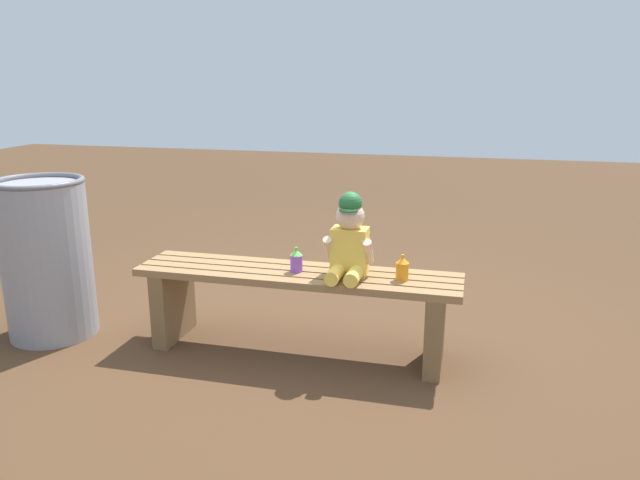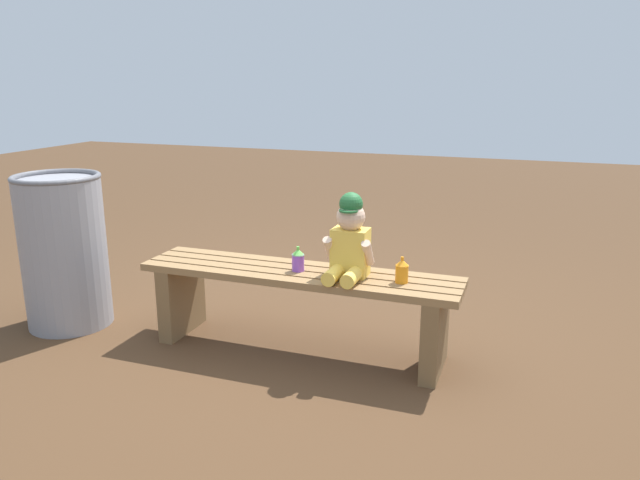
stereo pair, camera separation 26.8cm
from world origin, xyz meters
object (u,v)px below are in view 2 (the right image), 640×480
(sippy_cup_left, at_px, (299,260))
(sippy_cup_right, at_px, (402,271))
(park_bench, at_px, (299,296))
(child_figure, at_px, (349,241))
(trash_bin, at_px, (64,251))

(sippy_cup_left, xyz_separation_m, sippy_cup_right, (0.51, 0.00, 0.00))
(park_bench, height_order, sippy_cup_right, sippy_cup_right)
(park_bench, height_order, sippy_cup_left, sippy_cup_left)
(child_figure, bearing_deg, trash_bin, -175.99)
(child_figure, relative_size, sippy_cup_right, 3.26)
(sippy_cup_left, height_order, trash_bin, trash_bin)
(child_figure, xyz_separation_m, trash_bin, (-1.60, -0.11, -0.18))
(sippy_cup_left, distance_m, trash_bin, 1.35)
(trash_bin, bearing_deg, sippy_cup_right, 3.32)
(child_figure, distance_m, sippy_cup_left, 0.28)
(park_bench, xyz_separation_m, sippy_cup_right, (0.52, -0.01, 0.19))
(park_bench, relative_size, child_figure, 3.97)
(sippy_cup_left, bearing_deg, sippy_cup_right, 0.00)
(sippy_cup_right, bearing_deg, sippy_cup_left, 180.00)
(child_figure, bearing_deg, sippy_cup_left, -179.02)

